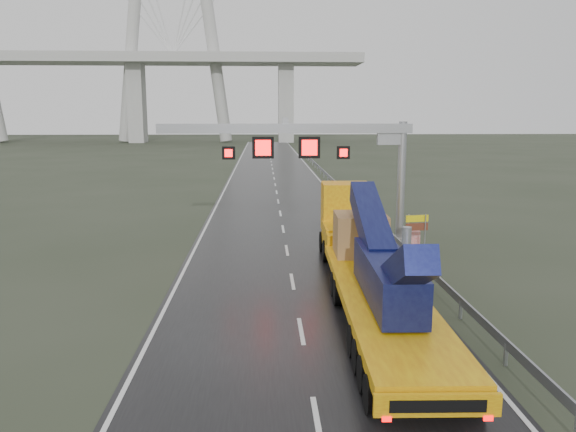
{
  "coord_description": "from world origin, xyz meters",
  "views": [
    {
      "loc": [
        -1.31,
        -14.86,
        7.63
      ],
      "look_at": [
        -0.23,
        9.43,
        3.2
      ],
      "focal_mm": 35.0,
      "sensor_mm": 36.0,
      "label": 1
    }
  ],
  "objects_px": {
    "sign_gantry": "(321,149)",
    "striped_barrier": "(414,239)",
    "exit_sign_pair": "(417,226)",
    "heavy_haul_truck": "(364,249)"
  },
  "relations": [
    {
      "from": "striped_barrier",
      "to": "heavy_haul_truck",
      "type": "bearing_deg",
      "value": -119.56
    },
    {
      "from": "heavy_haul_truck",
      "to": "exit_sign_pair",
      "type": "xyz_separation_m",
      "value": [
        4.02,
        6.17,
        -0.25
      ]
    },
    {
      "from": "sign_gantry",
      "to": "striped_barrier",
      "type": "bearing_deg",
      "value": -17.01
    },
    {
      "from": "sign_gantry",
      "to": "striped_barrier",
      "type": "relative_size",
      "value": 14.88
    },
    {
      "from": "sign_gantry",
      "to": "heavy_haul_truck",
      "type": "distance_m",
      "value": 10.02
    },
    {
      "from": "heavy_haul_truck",
      "to": "striped_barrier",
      "type": "distance_m",
      "value": 8.84
    },
    {
      "from": "striped_barrier",
      "to": "sign_gantry",
      "type": "bearing_deg",
      "value": 162.97
    },
    {
      "from": "exit_sign_pair",
      "to": "striped_barrier",
      "type": "relative_size",
      "value": 2.22
    },
    {
      "from": "sign_gantry",
      "to": "exit_sign_pair",
      "type": "bearing_deg",
      "value": -31.38
    },
    {
      "from": "sign_gantry",
      "to": "heavy_haul_truck",
      "type": "bearing_deg",
      "value": -83.97
    }
  ]
}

